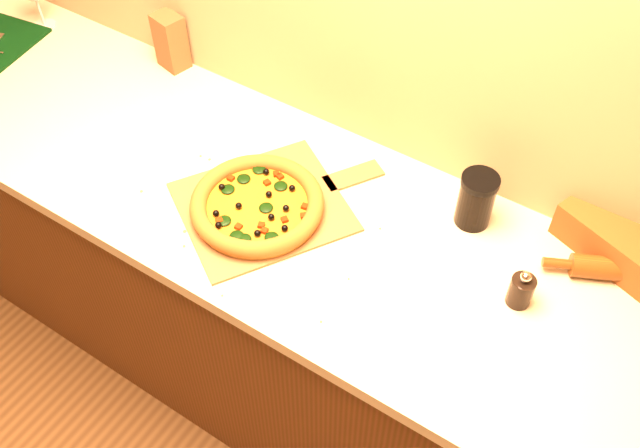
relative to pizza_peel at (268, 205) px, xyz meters
The scene contains 10 objects.
cabinet 0.48m from the pizza_peel, 16.27° to the left, with size 2.80×0.65×0.86m, color #4C2E10.
countertop 0.10m from the pizza_peel, 16.27° to the left, with size 2.84×0.68×0.04m, color beige.
pizza_peel is the anchor object (origin of this frame).
pizza 0.04m from the pizza_peel, 104.09° to the right, with size 0.33×0.33×0.05m.
bottle_cap 0.15m from the pizza_peel, 164.91° to the right, with size 0.03×0.03×0.01m, color black.
pepper_grinder 0.65m from the pizza_peel, ahead, with size 0.06×0.06×0.10m.
rolling_pin 0.88m from the pizza_peel, 18.10° to the left, with size 0.38×0.20×0.06m.
bread_bag 0.86m from the pizza_peel, 20.41° to the left, with size 0.35×0.11×0.10m, color brown.
paper_bag 0.67m from the pizza_peel, 151.39° to the left, with size 0.09×0.07×0.17m, color brown.
dark_jar 0.51m from the pizza_peel, 27.65° to the left, with size 0.09×0.09×0.15m.
Camera 1 is at (0.68, 0.45, 2.24)m, focal length 40.00 mm.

